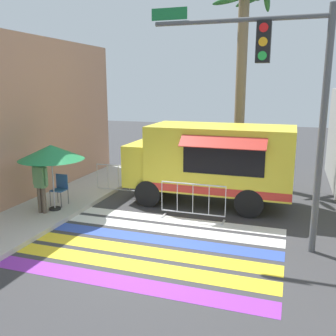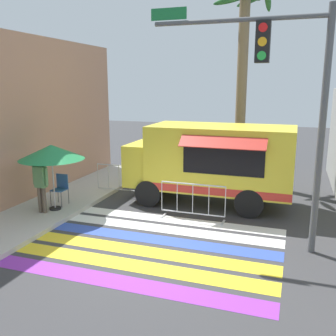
{
  "view_description": "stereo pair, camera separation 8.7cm",
  "coord_description": "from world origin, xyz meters",
  "px_view_note": "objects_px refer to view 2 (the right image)",
  "views": [
    {
      "loc": [
        3.16,
        -8.02,
        3.98
      ],
      "look_at": [
        -0.4,
        2.65,
        1.46
      ],
      "focal_mm": 40.0,
      "sensor_mm": 36.0,
      "label": 1
    },
    {
      "loc": [
        3.24,
        -7.99,
        3.98
      ],
      "look_at": [
        -0.4,
        2.65,
        1.46
      ],
      "focal_mm": 40.0,
      "sensor_mm": 36.0,
      "label": 2
    }
  ],
  "objects_px": {
    "patio_umbrella": "(51,152)",
    "barricade_front": "(193,202)",
    "palm_tree": "(243,60)",
    "vendor_person": "(41,182)",
    "barricade_side": "(119,180)",
    "traffic_signal_pole": "(286,86)",
    "food_truck": "(208,159)",
    "folding_chair": "(61,186)"
  },
  "relations": [
    {
      "from": "traffic_signal_pole",
      "to": "vendor_person",
      "type": "relative_size",
      "value": 3.39
    },
    {
      "from": "food_truck",
      "to": "barricade_side",
      "type": "height_order",
      "value": "food_truck"
    },
    {
      "from": "folding_chair",
      "to": "vendor_person",
      "type": "xyz_separation_m",
      "value": [
        -0.06,
        -0.9,
        0.37
      ]
    },
    {
      "from": "patio_umbrella",
      "to": "barricade_front",
      "type": "bearing_deg",
      "value": 11.43
    },
    {
      "from": "barricade_side",
      "to": "patio_umbrella",
      "type": "bearing_deg",
      "value": -112.1
    },
    {
      "from": "food_truck",
      "to": "barricade_front",
      "type": "distance_m",
      "value": 2.0
    },
    {
      "from": "patio_umbrella",
      "to": "barricade_side",
      "type": "height_order",
      "value": "patio_umbrella"
    },
    {
      "from": "folding_chair",
      "to": "palm_tree",
      "type": "height_order",
      "value": "palm_tree"
    },
    {
      "from": "food_truck",
      "to": "barricade_side",
      "type": "xyz_separation_m",
      "value": [
        -3.28,
        -0.12,
        -0.97
      ]
    },
    {
      "from": "traffic_signal_pole",
      "to": "folding_chair",
      "type": "xyz_separation_m",
      "value": [
        -6.85,
        0.89,
        -3.21
      ]
    },
    {
      "from": "traffic_signal_pole",
      "to": "food_truck",
      "type": "bearing_deg",
      "value": 129.41
    },
    {
      "from": "patio_umbrella",
      "to": "barricade_side",
      "type": "relative_size",
      "value": 1.17
    },
    {
      "from": "food_truck",
      "to": "palm_tree",
      "type": "bearing_deg",
      "value": 81.39
    },
    {
      "from": "folding_chair",
      "to": "food_truck",
      "type": "bearing_deg",
      "value": 10.15
    },
    {
      "from": "barricade_front",
      "to": "patio_umbrella",
      "type": "bearing_deg",
      "value": -168.57
    },
    {
      "from": "barricade_side",
      "to": "barricade_front",
      "type": "bearing_deg",
      "value": -26.82
    },
    {
      "from": "folding_chair",
      "to": "barricade_front",
      "type": "height_order",
      "value": "same"
    },
    {
      "from": "barricade_side",
      "to": "palm_tree",
      "type": "distance_m",
      "value": 6.82
    },
    {
      "from": "traffic_signal_pole",
      "to": "folding_chair",
      "type": "distance_m",
      "value": 7.62
    },
    {
      "from": "traffic_signal_pole",
      "to": "folding_chair",
      "type": "height_order",
      "value": "traffic_signal_pole"
    },
    {
      "from": "barricade_side",
      "to": "palm_tree",
      "type": "xyz_separation_m",
      "value": [
        3.8,
        3.58,
        4.37
      ]
    },
    {
      "from": "patio_umbrella",
      "to": "folding_chair",
      "type": "distance_m",
      "value": 1.34
    },
    {
      "from": "patio_umbrella",
      "to": "vendor_person",
      "type": "height_order",
      "value": "patio_umbrella"
    },
    {
      "from": "vendor_person",
      "to": "palm_tree",
      "type": "bearing_deg",
      "value": 61.1
    },
    {
      "from": "vendor_person",
      "to": "barricade_side",
      "type": "height_order",
      "value": "vendor_person"
    },
    {
      "from": "traffic_signal_pole",
      "to": "patio_umbrella",
      "type": "distance_m",
      "value": 7.03
    },
    {
      "from": "palm_tree",
      "to": "food_truck",
      "type": "bearing_deg",
      "value": -98.61
    },
    {
      "from": "food_truck",
      "to": "barricade_front",
      "type": "xyz_separation_m",
      "value": [
        -0.05,
        -1.75,
        -0.97
      ]
    },
    {
      "from": "traffic_signal_pole",
      "to": "vendor_person",
      "type": "height_order",
      "value": "traffic_signal_pole"
    },
    {
      "from": "folding_chair",
      "to": "palm_tree",
      "type": "distance_m",
      "value": 8.53
    },
    {
      "from": "traffic_signal_pole",
      "to": "palm_tree",
      "type": "xyz_separation_m",
      "value": [
        -1.91,
        6.44,
        0.97
      ]
    },
    {
      "from": "traffic_signal_pole",
      "to": "patio_umbrella",
      "type": "relative_size",
      "value": 2.81
    },
    {
      "from": "patio_umbrella",
      "to": "barricade_front",
      "type": "distance_m",
      "value": 4.55
    },
    {
      "from": "food_truck",
      "to": "folding_chair",
      "type": "relative_size",
      "value": 5.54
    },
    {
      "from": "palm_tree",
      "to": "folding_chair",
      "type": "bearing_deg",
      "value": -131.68
    },
    {
      "from": "palm_tree",
      "to": "vendor_person",
      "type": "bearing_deg",
      "value": -127.77
    },
    {
      "from": "vendor_person",
      "to": "barricade_side",
      "type": "relative_size",
      "value": 0.97
    },
    {
      "from": "barricade_front",
      "to": "food_truck",
      "type": "bearing_deg",
      "value": 88.45
    },
    {
      "from": "food_truck",
      "to": "barricade_side",
      "type": "distance_m",
      "value": 3.42
    },
    {
      "from": "barricade_front",
      "to": "barricade_side",
      "type": "bearing_deg",
      "value": 153.18
    },
    {
      "from": "patio_umbrella",
      "to": "barricade_side",
      "type": "distance_m",
      "value": 3.04
    },
    {
      "from": "barricade_side",
      "to": "palm_tree",
      "type": "relative_size",
      "value": 0.23
    }
  ]
}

